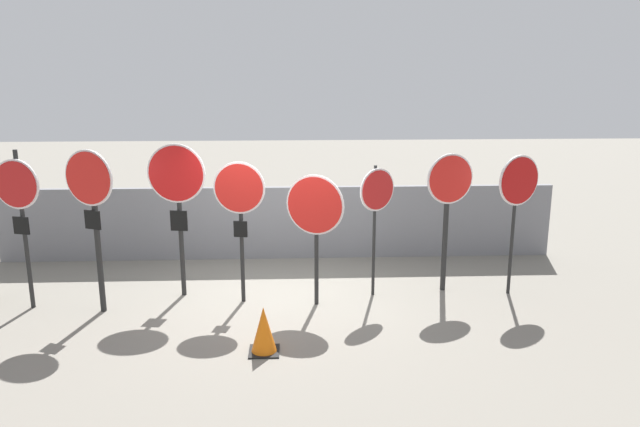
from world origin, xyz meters
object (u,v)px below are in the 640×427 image
at_px(stop_sign_2, 177,189).
at_px(traffic_cone_0, 264,330).
at_px(stop_sign_4, 315,212).
at_px(stop_sign_6, 449,196).
at_px(stop_sign_5, 377,199).
at_px(stop_sign_7, 518,190).
at_px(stop_sign_0, 19,200).
at_px(stop_sign_1, 92,201).
at_px(stop_sign_3, 240,201).

height_order(stop_sign_2, traffic_cone_0, stop_sign_2).
relative_size(stop_sign_4, stop_sign_6, 0.90).
bearing_deg(stop_sign_5, traffic_cone_0, -165.02).
bearing_deg(stop_sign_7, stop_sign_6, 144.23).
distance_m(stop_sign_0, traffic_cone_0, 4.26).
bearing_deg(stop_sign_6, stop_sign_4, 177.38).
height_order(stop_sign_1, stop_sign_2, stop_sign_1).
height_order(stop_sign_2, stop_sign_6, stop_sign_2).
bearing_deg(stop_sign_4, stop_sign_7, 28.40).
distance_m(stop_sign_3, stop_sign_6, 3.33).
relative_size(stop_sign_2, traffic_cone_0, 3.94).
distance_m(stop_sign_4, stop_sign_6, 2.23).
bearing_deg(stop_sign_0, stop_sign_5, 17.79).
relative_size(stop_sign_5, stop_sign_7, 0.93).
distance_m(stop_sign_0, stop_sign_2, 2.30).
bearing_deg(stop_sign_0, traffic_cone_0, -9.58).
xyz_separation_m(stop_sign_4, stop_sign_5, (0.98, 0.37, 0.11)).
distance_m(stop_sign_1, stop_sign_3, 2.15).
relative_size(stop_sign_0, stop_sign_3, 1.09).
xyz_separation_m(stop_sign_1, stop_sign_5, (4.25, 0.50, -0.13)).
distance_m(stop_sign_5, stop_sign_6, 1.20).
relative_size(stop_sign_0, stop_sign_5, 1.15).
bearing_deg(traffic_cone_0, stop_sign_5, 48.65).
xyz_separation_m(stop_sign_0, traffic_cone_0, (3.67, -1.64, -1.41)).
height_order(stop_sign_1, stop_sign_4, stop_sign_1).
relative_size(stop_sign_1, stop_sign_6, 1.08).
bearing_deg(stop_sign_4, stop_sign_6, 36.43).
relative_size(stop_sign_0, stop_sign_6, 1.07).
bearing_deg(stop_sign_2, stop_sign_1, -142.49).
height_order(stop_sign_3, traffic_cone_0, stop_sign_3).
bearing_deg(stop_sign_7, stop_sign_4, 161.20).
height_order(stop_sign_0, traffic_cone_0, stop_sign_0).
bearing_deg(stop_sign_7, traffic_cone_0, -178.87).
distance_m(stop_sign_4, traffic_cone_0, 2.11).
distance_m(stop_sign_2, stop_sign_7, 5.35).
xyz_separation_m(stop_sign_1, stop_sign_3, (2.12, 0.30, -0.09)).
distance_m(stop_sign_6, traffic_cone_0, 3.82).
height_order(stop_sign_2, stop_sign_4, stop_sign_2).
bearing_deg(stop_sign_4, stop_sign_2, -170.38).
bearing_deg(stop_sign_6, stop_sign_2, 164.09).
distance_m(stop_sign_1, stop_sign_2, 1.29).
distance_m(stop_sign_3, stop_sign_7, 4.36).
bearing_deg(stop_sign_7, stop_sign_0, 157.36).
xyz_separation_m(stop_sign_2, stop_sign_5, (3.12, -0.12, -0.16)).
bearing_deg(stop_sign_4, traffic_cone_0, -92.41).
xyz_separation_m(stop_sign_5, traffic_cone_0, (-1.71, -1.95, -1.31)).
distance_m(stop_sign_1, stop_sign_4, 3.28).
bearing_deg(stop_sign_1, stop_sign_6, 29.79).
height_order(stop_sign_0, stop_sign_3, stop_sign_0).
xyz_separation_m(stop_sign_0, stop_sign_6, (6.56, 0.48, -0.12)).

